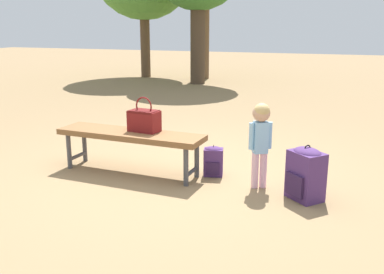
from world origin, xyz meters
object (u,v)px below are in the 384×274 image
object	(u,v)px
handbag	(144,120)
backpack_large	(306,172)
child_standing	(261,132)
park_bench	(130,137)
backpack_small	(213,160)

from	to	relation	value
handbag	backpack_large	distance (m)	1.73
handbag	child_standing	world-z (taller)	child_standing
handbag	child_standing	xyz separation A→B (m)	(1.24, -0.04, -0.02)
handbag	child_standing	size ratio (longest dim) A/B	0.44
handbag	child_standing	bearing A→B (deg)	-1.86
park_bench	backpack_small	size ratio (longest dim) A/B	4.85
backpack_large	backpack_small	xyz separation A→B (m)	(-0.97, 0.33, -0.09)
park_bench	backpack_small	world-z (taller)	park_bench
park_bench	handbag	distance (m)	0.24
child_standing	backpack_large	xyz separation A→B (m)	(0.45, -0.15, -0.30)
child_standing	backpack_large	world-z (taller)	child_standing
park_bench	backpack_large	distance (m)	1.83
handbag	park_bench	bearing A→B (deg)	-153.47
park_bench	handbag	size ratio (longest dim) A/B	4.40
park_bench	backpack_small	xyz separation A→B (m)	(0.86, 0.21, -0.23)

